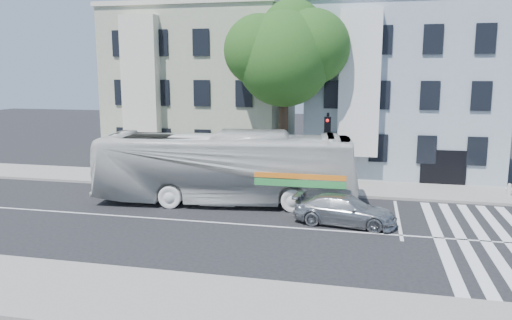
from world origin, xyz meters
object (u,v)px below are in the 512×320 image
(bus, at_px, (225,168))
(traffic_signal, at_px, (327,143))
(sedan, at_px, (345,210))
(fire_hydrant, at_px, (509,189))

(bus, bearing_deg, traffic_signal, -70.34)
(sedan, distance_m, traffic_signal, 5.55)
(traffic_signal, bearing_deg, sedan, -98.20)
(bus, distance_m, traffic_signal, 5.69)
(bus, relative_size, traffic_signal, 2.93)
(sedan, distance_m, fire_hydrant, 10.82)
(bus, relative_size, sedan, 2.95)
(sedan, relative_size, traffic_signal, 0.99)
(bus, xyz_separation_m, sedan, (6.26, -2.44, -1.21))
(sedan, bearing_deg, bus, 76.75)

